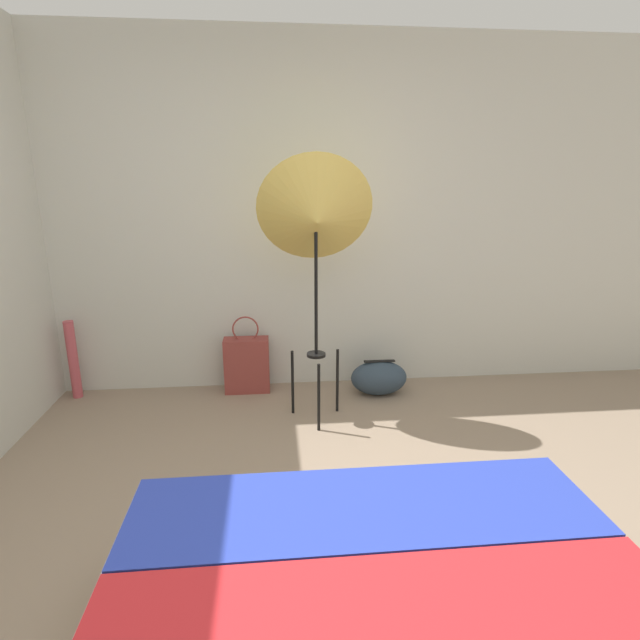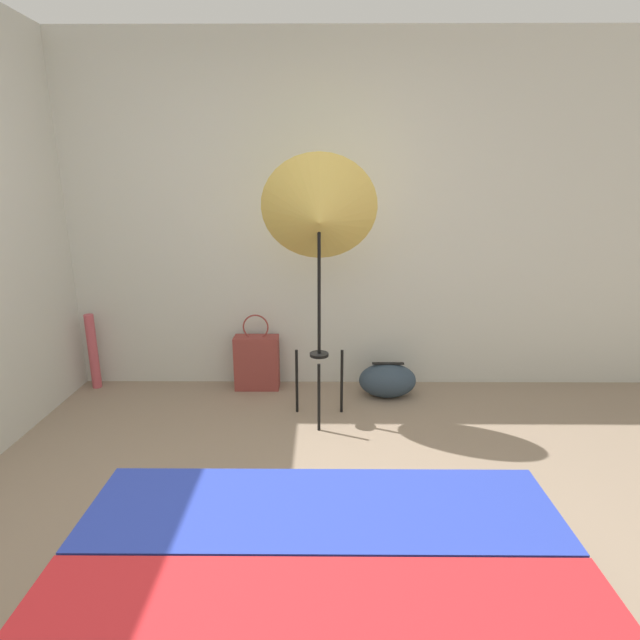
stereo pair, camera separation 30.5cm
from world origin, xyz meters
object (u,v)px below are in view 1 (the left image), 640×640
(photo_umbrella, at_px, (316,217))
(paper_roll, at_px, (73,360))
(tote_bag, at_px, (247,364))
(duffel_bag, at_px, (379,378))

(photo_umbrella, bearing_deg, paper_roll, 163.62)
(tote_bag, bearing_deg, paper_roll, 179.67)
(photo_umbrella, height_order, paper_roll, photo_umbrella)
(tote_bag, height_order, paper_roll, tote_bag)
(duffel_bag, relative_size, paper_roll, 0.72)
(duffel_bag, xyz_separation_m, paper_roll, (-2.27, 0.16, 0.17))
(photo_umbrella, bearing_deg, tote_bag, 133.75)
(photo_umbrella, distance_m, tote_bag, 1.34)
(tote_bag, distance_m, duffel_bag, 1.02)
(paper_roll, bearing_deg, photo_umbrella, -16.38)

